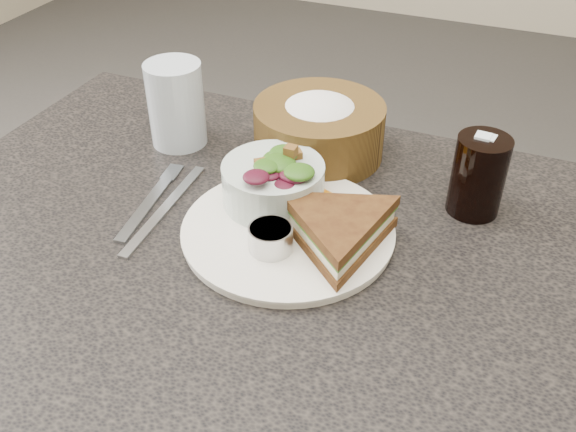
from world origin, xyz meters
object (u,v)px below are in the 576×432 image
(sandwich, at_px, (338,230))
(cola_glass, at_px, (479,172))
(water_glass, at_px, (176,104))
(bread_basket, at_px, (319,121))
(salad_bowl, at_px, (273,177))
(dressing_ramekin, at_px, (271,238))
(dinner_plate, at_px, (288,231))
(dining_table, at_px, (273,423))

(sandwich, bearing_deg, cola_glass, 89.61)
(sandwich, xyz_separation_m, water_glass, (-0.32, 0.16, 0.03))
(bread_basket, height_order, cola_glass, cola_glass)
(salad_bowl, relative_size, bread_basket, 0.69)
(dressing_ramekin, bearing_deg, water_glass, 140.57)
(water_glass, bearing_deg, cola_glass, -1.05)
(dressing_ramekin, xyz_separation_m, water_glass, (-0.24, 0.20, 0.04))
(dressing_ramekin, relative_size, water_glass, 0.42)
(salad_bowl, distance_m, dressing_ramekin, 0.10)
(sandwich, xyz_separation_m, dressing_ramekin, (-0.07, -0.04, -0.01))
(dressing_ramekin, bearing_deg, dinner_plate, 86.01)
(dining_table, distance_m, bread_basket, 0.49)
(salad_bowl, bearing_deg, water_glass, 152.47)
(dining_table, bearing_deg, water_glass, 142.34)
(cola_glass, bearing_deg, water_glass, 178.95)
(dinner_plate, relative_size, water_glass, 2.07)
(sandwich, distance_m, cola_glass, 0.21)
(sandwich, bearing_deg, dinner_plate, -145.28)
(dining_table, relative_size, salad_bowl, 7.41)
(salad_bowl, bearing_deg, dressing_ramekin, -68.40)
(salad_bowl, xyz_separation_m, bread_basket, (0.01, 0.16, 0.00))
(salad_bowl, bearing_deg, cola_glass, 21.95)
(salad_bowl, xyz_separation_m, cola_glass, (0.25, 0.10, 0.01))
(dining_table, relative_size, bread_basket, 5.14)
(dinner_plate, distance_m, salad_bowl, 0.08)
(salad_bowl, distance_m, cola_glass, 0.27)
(dinner_plate, relative_size, salad_bowl, 1.99)
(dining_table, xyz_separation_m, dressing_ramekin, (0.01, -0.02, 0.40))
(dressing_ramekin, xyz_separation_m, bread_basket, (-0.03, 0.25, 0.03))
(dining_table, distance_m, dinner_plate, 0.38)
(dinner_plate, xyz_separation_m, salad_bowl, (-0.04, 0.05, 0.04))
(cola_glass, relative_size, water_glass, 0.93)
(sandwich, height_order, water_glass, water_glass)
(bread_basket, distance_m, water_glass, 0.22)
(dining_table, xyz_separation_m, bread_basket, (-0.02, 0.23, 0.43))
(bread_basket, bearing_deg, salad_bowl, -92.24)
(dinner_plate, distance_m, water_glass, 0.30)
(dining_table, height_order, water_glass, water_glass)
(sandwich, xyz_separation_m, cola_glass, (0.14, 0.15, 0.03))
(dining_table, height_order, cola_glass, cola_glass)
(sandwich, distance_m, water_glass, 0.36)
(salad_bowl, xyz_separation_m, water_glass, (-0.21, 0.11, 0.01))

